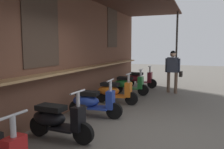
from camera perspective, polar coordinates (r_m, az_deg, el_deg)
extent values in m
plane|color=#605B54|center=(4.82, 2.87, -14.37)|extent=(38.81, 38.81, 0.00)
cube|color=brown|center=(5.48, -17.67, 6.36)|extent=(13.86, 0.25, 3.46)
cube|color=#A87F51|center=(5.33, -14.89, 0.09)|extent=(12.47, 0.36, 0.05)
cube|color=#423328|center=(5.36, -17.13, 11.54)|extent=(1.22, 0.02, 1.82)
cube|color=#423328|center=(9.18, 0.15, 11.49)|extent=(1.01, 0.02, 1.50)
cylinder|color=#332D28|center=(10.14, 15.76, 5.87)|extent=(0.08, 0.08, 3.26)
cylinder|color=#B7B7BC|center=(3.04, -23.26, -15.70)|extent=(0.07, 0.07, 0.70)
cylinder|color=#B7B7BC|center=(2.93, -23.58, -9.34)|extent=(0.46, 0.05, 0.04)
ellipsoid|color=black|center=(4.61, -15.37, -10.33)|extent=(0.41, 0.71, 0.30)
cube|color=black|center=(4.53, -14.95, -8.01)|extent=(0.32, 0.56, 0.10)
cube|color=black|center=(4.45, -11.72, -12.87)|extent=(0.40, 0.51, 0.04)
cube|color=black|center=(4.23, -8.41, -10.74)|extent=(0.29, 0.17, 0.44)
cylinder|color=#B7B7BC|center=(4.19, -8.44, -9.05)|extent=(0.07, 0.07, 0.70)
cylinder|color=#B7B7BC|center=(4.11, -8.52, -4.34)|extent=(0.46, 0.05, 0.04)
cylinder|color=black|center=(4.27, -7.16, -14.40)|extent=(0.12, 0.40, 0.40)
cylinder|color=black|center=(4.83, -17.66, -12.13)|extent=(0.12, 0.40, 0.40)
ellipsoid|color=#233D9E|center=(5.83, -6.53, -6.54)|extent=(0.43, 0.72, 0.30)
cube|color=black|center=(5.77, -6.10, -4.64)|extent=(0.34, 0.57, 0.10)
cube|color=#233D9E|center=(5.74, -3.28, -8.27)|extent=(0.41, 0.52, 0.04)
cube|color=#233D9E|center=(5.59, -0.40, -6.34)|extent=(0.29, 0.18, 0.44)
cylinder|color=#B7B7BC|center=(5.56, -0.40, -5.03)|extent=(0.07, 0.07, 0.70)
cylinder|color=#B7B7BC|center=(5.50, -0.40, -1.46)|extent=(0.46, 0.07, 0.04)
cylinder|color=black|center=(5.63, 0.58, -9.09)|extent=(0.13, 0.41, 0.40)
cylinder|color=black|center=(5.99, -8.72, -8.20)|extent=(0.13, 0.41, 0.40)
ellipsoid|color=orange|center=(7.18, -0.88, -3.99)|extent=(0.38, 0.70, 0.30)
cube|color=black|center=(7.12, -0.51, -2.44)|extent=(0.30, 0.55, 0.10)
cube|color=orange|center=(7.09, 1.76, -5.37)|extent=(0.38, 0.50, 0.04)
cube|color=orange|center=(6.95, 4.10, -3.77)|extent=(0.28, 0.16, 0.44)
cylinder|color=#B7B7BC|center=(6.93, 4.11, -2.72)|extent=(0.07, 0.07, 0.70)
cylinder|color=#B7B7BC|center=(6.88, 4.14, 0.16)|extent=(0.46, 0.04, 0.04)
cylinder|color=black|center=(6.98, 4.87, -6.00)|extent=(0.10, 0.40, 0.40)
cylinder|color=black|center=(7.31, -2.71, -5.40)|extent=(0.10, 0.40, 0.40)
ellipsoid|color=#237533|center=(8.58, 2.94, -2.24)|extent=(0.39, 0.71, 0.30)
cube|color=black|center=(8.53, 3.27, -0.93)|extent=(0.31, 0.56, 0.10)
cube|color=#237533|center=(8.50, 5.17, -3.37)|extent=(0.39, 0.51, 0.04)
cube|color=#237533|center=(8.38, 7.14, -2.01)|extent=(0.28, 0.17, 0.44)
cylinder|color=#B7B7BC|center=(8.36, 7.16, -1.13)|extent=(0.07, 0.07, 0.70)
cylinder|color=#B7B7BC|center=(8.32, 7.19, 1.26)|extent=(0.46, 0.04, 0.04)
cylinder|color=black|center=(8.40, 7.78, -3.87)|extent=(0.11, 0.40, 0.40)
cylinder|color=black|center=(8.70, 1.38, -3.44)|extent=(0.11, 0.40, 0.40)
ellipsoid|color=maroon|center=(10.10, 5.82, -0.91)|extent=(0.41, 0.71, 0.30)
cube|color=black|center=(10.06, 6.10, 0.21)|extent=(0.32, 0.56, 0.10)
cube|color=maroon|center=(10.03, 7.72, -1.86)|extent=(0.40, 0.51, 0.04)
cube|color=maroon|center=(9.92, 9.40, -0.70)|extent=(0.29, 0.17, 0.44)
cylinder|color=#B7B7BC|center=(9.90, 9.42, 0.05)|extent=(0.07, 0.07, 0.70)
cylinder|color=#B7B7BC|center=(9.87, 9.46, 2.07)|extent=(0.46, 0.05, 0.04)
cylinder|color=black|center=(9.93, 9.93, -2.27)|extent=(0.11, 0.40, 0.40)
cylinder|color=black|center=(10.21, 4.47, -1.95)|extent=(0.11, 0.40, 0.40)
cylinder|color=brown|center=(9.16, 13.89, -1.86)|extent=(0.12, 0.12, 0.80)
cylinder|color=brown|center=(9.00, 15.62, -2.06)|extent=(0.12, 0.12, 0.80)
cube|color=#383D4C|center=(9.00, 14.88, 2.34)|extent=(0.22, 0.41, 0.57)
sphere|color=tan|center=(8.98, 14.95, 4.90)|extent=(0.22, 0.22, 0.22)
sphere|color=black|center=(8.98, 14.96, 5.14)|extent=(0.20, 0.20, 0.20)
cylinder|color=#383D4C|center=(9.05, 13.38, 2.26)|extent=(0.08, 0.08, 0.53)
cylinder|color=#383D4C|center=(8.97, 16.38, 2.13)|extent=(0.08, 0.08, 0.53)
cube|color=black|center=(9.01, 16.78, 0.11)|extent=(0.27, 0.12, 0.20)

